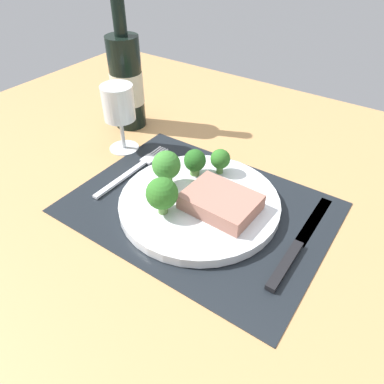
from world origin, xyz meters
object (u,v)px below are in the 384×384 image
steak (222,201)px  fork (134,170)px  wine_glass (119,107)px  knife (297,246)px  wine_bottle (126,81)px  plate (199,203)px

steak → fork: (-19.81, 1.10, -2.65)cm
steak → fork: 20.02cm
wine_glass → knife: bearing=-8.8°
steak → knife: bearing=0.9°
knife → wine_bottle: 49.22cm
steak → wine_glass: size_ratio=0.83×
plate → wine_bottle: bearing=152.1°
knife → wine_glass: 41.47cm
fork → knife: (32.71, -0.89, 0.05)cm
plate → steak: 4.54cm
plate → knife: bearing=1.8°
plate → wine_glass: bearing=163.8°
plate → wine_glass: 25.46cm
plate → steak: bearing=4.6°
knife → wine_bottle: size_ratio=0.77×
knife → wine_bottle: bearing=158.9°
wine_bottle → steak: bearing=-24.5°
plate → knife: plate is taller
steak → wine_bottle: bearing=155.5°
fork → steak: bearing=-4.3°
fork → wine_glass: 12.55cm
wine_bottle → wine_glass: (5.84, -8.64, -1.07)cm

